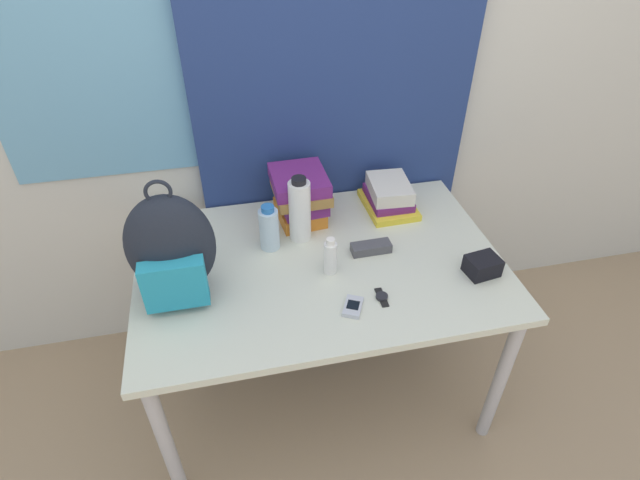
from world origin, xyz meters
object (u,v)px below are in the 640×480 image
Objects in this scene: sunglasses_case at (371,248)px; wristwatch at (382,297)px; book_stack_left at (300,195)px; backpack at (171,249)px; sunscreen_bottle at (330,257)px; book_stack_center at (389,196)px; water_bottle at (269,228)px; camera_pouch at (482,266)px; cell_phone at (353,307)px; sports_bottle at (300,210)px.

wristwatch is (-0.04, -0.25, -0.01)m from sunglasses_case.
sunglasses_case is at bearing -51.54° from book_stack_left.
sunglasses_case reaches higher than wristwatch.
backpack is 2.94× the size of sunscreen_bottle.
water_bottle reaches higher than book_stack_center.
backpack reaches higher than book_stack_left.
book_stack_left is 1.38× the size of water_bottle.
book_stack_center is 0.51m from camera_pouch.
book_stack_left is 0.36m from sunscreen_bottle.
book_stack_left reaches higher than cell_phone.
water_bottle is at bearing 135.24° from sunscreen_bottle.
water_bottle is at bearing 132.83° from wristwatch.
sunscreen_bottle reaches higher than wristwatch.
sunglasses_case is (0.18, 0.08, -0.05)m from sunscreen_bottle.
backpack is 2.35× the size of water_bottle.
wristwatch is (0.67, -0.18, -0.18)m from backpack.
book_stack_left is 1.71× the size of sunglasses_case.
backpack is 1.63× the size of sports_bottle.
sunglasses_case is (0.70, 0.06, -0.17)m from backpack.
water_bottle reaches higher than cell_phone.
book_stack_center is 1.75× the size of sunglasses_case.
sports_bottle reaches higher than sunglasses_case.
wristwatch is at bearing -173.30° from camera_pouch.
book_stack_center is (0.38, -0.00, -0.06)m from book_stack_left.
book_stack_center is 2.91× the size of wristwatch.
backpack is at bearing 164.76° from wristwatch.
book_stack_center is at bearing 17.27° from water_bottle.
cell_phone is at bearing -82.37° from book_stack_left.
sports_bottle is (0.46, 0.21, -0.06)m from backpack.
backpack is 0.39m from water_bottle.
book_stack_left is (0.48, 0.34, -0.07)m from backpack.
sunscreen_bottle is 0.54m from camera_pouch.
sports_bottle is (0.12, 0.04, 0.04)m from water_bottle.
water_bottle is 1.25× the size of sunscreen_bottle.
sunglasses_case is 1.22× the size of camera_pouch.
book_stack_center is at bearing 17.68° from sports_bottle.
book_stack_center is 0.99× the size of sports_bottle.
cell_phone is 0.50m from camera_pouch.
book_stack_center is 2.46× the size of cell_phone.
book_stack_left reaches higher than water_bottle.
book_stack_center reaches higher than sunglasses_case.
cell_phone is 1.19× the size of wristwatch.
sports_bottle reaches higher than water_bottle.
cell_phone is (0.22, -0.38, -0.08)m from water_bottle.
book_stack_left is at bearing 78.92° from sports_bottle.
book_stack_center is 2.13× the size of camera_pouch.
water_bottle is 0.13m from sports_bottle.
water_bottle is 0.39m from sunglasses_case.
wristwatch is (-0.19, -0.52, -0.05)m from book_stack_center.
backpack reaches higher than water_bottle.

